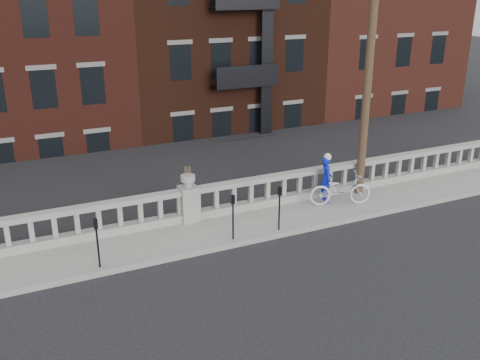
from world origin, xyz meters
name	(u,v)px	position (x,y,z in m)	size (l,w,h in m)	color
ground	(244,285)	(0.00, 0.00, 0.00)	(120.00, 120.00, 0.00)	black
sidewalk	(200,234)	(0.00, 3.00, 0.07)	(32.00, 2.20, 0.15)	gray
balustrade	(189,205)	(0.00, 3.95, 0.64)	(28.00, 0.34, 1.03)	gray
planter_pedestal	(189,200)	(0.00, 3.95, 0.83)	(0.55, 0.55, 1.76)	gray
lower_level	(88,62)	(0.56, 23.04, 2.63)	(80.00, 44.00, 20.80)	#605E59
utility_pole	(371,44)	(6.20, 3.60, 5.24)	(1.60, 0.28, 10.00)	#422D1E
parking_meter_b	(97,238)	(-3.12, 2.15, 1.00)	(0.10, 0.09, 1.36)	black
parking_meter_c	(233,212)	(0.68, 2.15, 1.00)	(0.10, 0.09, 1.36)	black
parking_meter_d	(279,203)	(2.18, 2.15, 1.00)	(0.10, 0.09, 1.36)	black
bicycle	(340,189)	(4.96, 3.00, 0.69)	(0.72, 2.05, 1.08)	silver
cyclist	(326,179)	(4.67, 3.43, 0.94)	(0.58, 0.38, 1.58)	#0D1DC9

